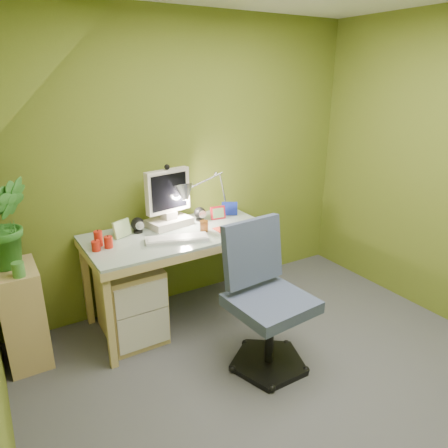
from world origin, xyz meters
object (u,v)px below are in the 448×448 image
monitor (168,196)px  task_chair (271,300)px  desk (181,276)px  desk_lamp (217,184)px  radiator (258,262)px  side_ledge (23,315)px  potted_plant (5,223)px

monitor → task_chair: bearing=-86.5°
desk → desk_lamp: desk_lamp is taller
desk → desk_lamp: size_ratio=2.47×
desk → radiator: size_ratio=3.72×
desk → side_ledge: size_ratio=1.99×
monitor → task_chair: 1.18m
monitor → potted_plant: (-1.16, -0.06, -0.00)m
monitor → task_chair: size_ratio=0.49×
side_ledge → task_chair: 1.70m
monitor → desk_lamp: size_ratio=0.87×
desk_lamp → side_ledge: 1.75m
desk_lamp → side_ledge: desk_lamp is taller
potted_plant → radiator: 2.25m
desk_lamp → monitor: bearing=-177.8°
side_ledge → potted_plant: size_ratio=1.20×
monitor → side_ledge: size_ratio=0.70×
desk → potted_plant: size_ratio=2.38×
desk_lamp → potted_plant: size_ratio=0.97×
side_ledge → task_chair: bearing=-33.3°
desk → potted_plant: bearing=173.1°
desk_lamp → desk: bearing=-156.0°
desk_lamp → side_ledge: (-1.61, -0.11, -0.69)m
monitor → side_ledge: 1.33m
monitor → desk_lamp: (0.45, 0.00, 0.04)m
radiator → task_chair: bearing=-128.4°
side_ledge → potted_plant: 0.66m
desk → task_chair: bearing=-74.2°
monitor → radiator: 1.25m
desk_lamp → task_chair: size_ratio=0.56×
desk → side_ledge: bearing=175.5°
desk_lamp → task_chair: desk_lamp is taller
side_ledge → radiator: (2.09, 0.16, -0.17)m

